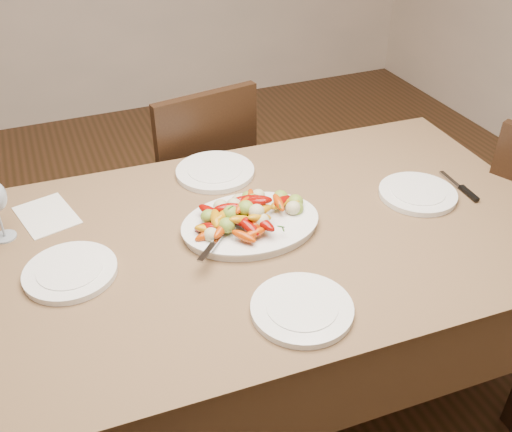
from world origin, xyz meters
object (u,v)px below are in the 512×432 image
object	(u,v)px
dining_table	(256,324)
plate_right	(418,194)
plate_near	(302,309)
serving_platter	(251,226)
plate_left	(70,272)
plate_far	(215,172)
chair_far	(190,182)

from	to	relation	value
dining_table	plate_right	distance (m)	0.68
plate_near	dining_table	bearing A→B (deg)	86.79
dining_table	serving_platter	size ratio (longest dim) A/B	4.54
serving_platter	plate_near	world-z (taller)	serving_platter
plate_left	dining_table	bearing A→B (deg)	-1.78
plate_right	plate_near	bearing A→B (deg)	-150.17
dining_table	plate_near	distance (m)	0.52
plate_near	plate_left	bearing A→B (deg)	144.71
plate_left	plate_near	distance (m)	0.63
serving_platter	plate_left	size ratio (longest dim) A/B	1.62
plate_left	plate_right	bearing A→B (deg)	-1.55
dining_table	plate_far	xyz separation A→B (m)	(-0.00, 0.37, 0.39)
dining_table	plate_far	world-z (taller)	plate_far
plate_left	plate_right	world-z (taller)	same
plate_far	plate_near	bearing A→B (deg)	-91.55
plate_right	plate_far	world-z (taller)	same
serving_platter	plate_left	bearing A→B (deg)	-179.02
dining_table	chair_far	bearing A→B (deg)	88.50
serving_platter	plate_near	xyz separation A→B (m)	(-0.01, -0.37, -0.00)
serving_platter	plate_near	size ratio (longest dim) A/B	1.57
serving_platter	plate_far	bearing A→B (deg)	88.86
chair_far	plate_right	world-z (taller)	chair_far
plate_right	plate_far	size ratio (longest dim) A/B	0.93
plate_right	serving_platter	bearing A→B (deg)	176.12
dining_table	plate_right	size ratio (longest dim) A/B	7.36
plate_right	plate_far	distance (m)	0.68
chair_far	plate_near	xyz separation A→B (m)	(-0.04, -1.15, 0.29)
dining_table	plate_left	size ratio (longest dim) A/B	7.37
dining_table	plate_right	bearing A→B (deg)	-1.33
chair_far	plate_near	distance (m)	1.19
dining_table	plate_left	distance (m)	0.66
chair_far	dining_table	bearing A→B (deg)	78.76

